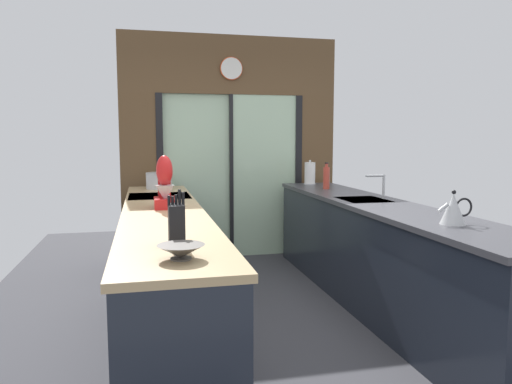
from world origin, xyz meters
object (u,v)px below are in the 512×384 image
at_px(oven_range, 160,243).
at_px(mixing_bowl, 181,251).
at_px(knife_block, 177,224).
at_px(stand_mixer, 165,188).
at_px(stock_pot, 159,181).
at_px(soap_bottle, 326,177).
at_px(paper_towel_roll, 310,173).
at_px(kettle, 453,209).

distance_m(oven_range, mixing_bowl, 2.58).
bearing_deg(knife_block, stand_mixer, 90.01).
bearing_deg(stock_pot, stand_mixer, -90.00).
bearing_deg(soap_bottle, stand_mixer, -149.24).
distance_m(stand_mixer, soap_bottle, 2.07).
xyz_separation_m(knife_block, stand_mixer, (-0.00, 1.40, 0.05)).
distance_m(mixing_bowl, paper_towel_roll, 3.75).
height_order(stock_pot, kettle, kettle).
relative_size(mixing_bowl, soap_bottle, 0.76).
height_order(mixing_bowl, stock_pot, stock_pot).
xyz_separation_m(stand_mixer, paper_towel_roll, (1.78, 1.60, -0.03)).
bearing_deg(paper_towel_roll, stand_mixer, -138.03).
distance_m(oven_range, paper_towel_roll, 2.04).
height_order(knife_block, soap_bottle, knife_block).
height_order(mixing_bowl, stand_mixer, stand_mixer).
relative_size(stand_mixer, kettle, 1.66).
relative_size(stand_mixer, paper_towel_roll, 1.43).
height_order(knife_block, paper_towel_roll, same).
bearing_deg(mixing_bowl, kettle, 16.27).
bearing_deg(stock_pot, oven_range, -91.63).
xyz_separation_m(stand_mixer, stock_pot, (-0.00, 1.49, -0.07)).
xyz_separation_m(stand_mixer, soap_bottle, (1.78, 1.06, -0.04)).
bearing_deg(oven_range, soap_bottle, 7.01).
bearing_deg(oven_range, stand_mixer, -88.74).
xyz_separation_m(kettle, soap_bottle, (-0.00, 2.23, 0.03)).
distance_m(mixing_bowl, stock_pot, 3.18).
xyz_separation_m(oven_range, stock_pot, (0.02, 0.65, 0.55)).
distance_m(oven_range, stock_pot, 0.85).
bearing_deg(kettle, mixing_bowl, -163.73).
distance_m(knife_block, soap_bottle, 3.04).
relative_size(mixing_bowl, stand_mixer, 0.52).
distance_m(mixing_bowl, stand_mixer, 1.70).
xyz_separation_m(stand_mixer, kettle, (1.78, -1.17, -0.06)).
bearing_deg(kettle, paper_towel_roll, 90.05).
distance_m(stock_pot, kettle, 3.20).
distance_m(soap_bottle, paper_towel_roll, 0.54).
relative_size(oven_range, soap_bottle, 3.18).
xyz_separation_m(mixing_bowl, kettle, (1.78, 0.52, 0.06)).
bearing_deg(soap_bottle, paper_towel_roll, 90.00).
distance_m(oven_range, stand_mixer, 1.05).
bearing_deg(stand_mixer, knife_block, -89.99).
bearing_deg(stock_pot, paper_towel_roll, 3.63).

